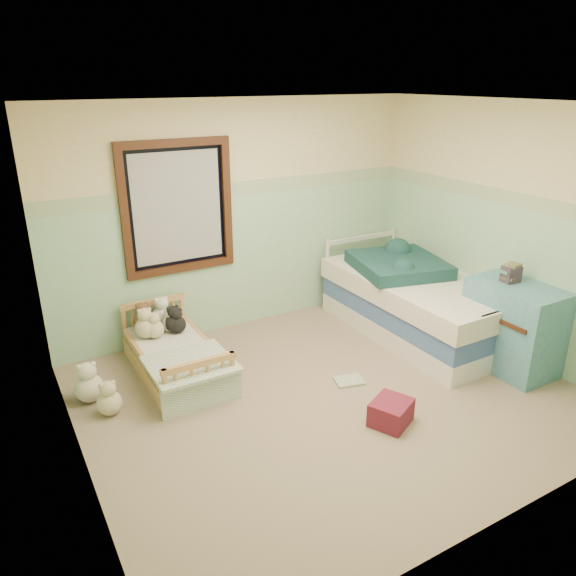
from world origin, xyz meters
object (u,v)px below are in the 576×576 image
toddler_bed_frame (176,366)px  twin_bed_frame (415,324)px  plush_floor_tan (110,403)px  dresser (512,327)px  red_pillow (391,412)px  floor_book (349,381)px  plush_floor_cream (89,388)px

toddler_bed_frame → twin_bed_frame: 2.66m
plush_floor_tan → dresser: dresser is taller
red_pillow → floor_book: (0.09, 0.70, -0.09)m
plush_floor_tan → floor_book: plush_floor_tan is taller
twin_bed_frame → dresser: size_ratio=2.48×
plush_floor_cream → dresser: (3.71, -1.43, 0.30)m
plush_floor_cream → toddler_bed_frame: bearing=4.9°
plush_floor_tan → red_pillow: plush_floor_tan is taller
toddler_bed_frame → twin_bed_frame: twin_bed_frame is taller
dresser → floor_book: bearing=160.7°
plush_floor_tan → dresser: size_ratio=0.25×
plush_floor_cream → dresser: 3.99m
plush_floor_cream → plush_floor_tan: size_ratio=1.20×
twin_bed_frame → floor_book: 1.36m
plush_floor_cream → plush_floor_tan: plush_floor_cream is taller
toddler_bed_frame → red_pillow: 2.09m
toddler_bed_frame → twin_bed_frame: (2.62, -0.47, 0.02)m
plush_floor_cream → plush_floor_tan: 0.31m
toddler_bed_frame → floor_book: bearing=-35.4°
toddler_bed_frame → red_pillow: size_ratio=4.11×
plush_floor_cream → floor_book: bearing=-22.3°
twin_bed_frame → floor_book: size_ratio=8.05×
toddler_bed_frame → plush_floor_tan: (-0.72, -0.36, 0.02)m
dresser → floor_book: size_ratio=3.24×
plush_floor_tan → twin_bed_frame: size_ratio=0.10×
floor_book → toddler_bed_frame: bearing=159.1°
toddler_bed_frame → dresser: 3.27m
red_pillow → dresser: bearing=5.8°
plush_floor_cream → red_pillow: bearing=-37.3°
toddler_bed_frame → floor_book: 1.66m
plush_floor_cream → twin_bed_frame: size_ratio=0.12×
plush_floor_tan → dresser: (3.61, -1.14, 0.32)m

